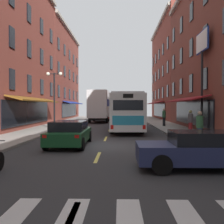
{
  "coord_description": "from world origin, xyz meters",
  "views": [
    {
      "loc": [
        0.91,
        -14.7,
        2.1
      ],
      "look_at": [
        0.32,
        6.47,
        1.68
      ],
      "focal_mm": 43.57,
      "sensor_mm": 36.0,
      "label": 1
    }
  ],
  "objects_px": {
    "billboard_sign": "(202,56)",
    "pedestrian_rear": "(190,122)",
    "sedan_far": "(70,133)",
    "pedestrian_far": "(164,117)",
    "sedan_near": "(105,115)",
    "pedestrian_near": "(200,127)",
    "box_truck": "(100,106)",
    "sedan_mid": "(203,149)",
    "transit_bus": "(126,111)",
    "street_lamp_twin": "(54,97)"
  },
  "relations": [
    {
      "from": "billboard_sign",
      "to": "box_truck",
      "type": "distance_m",
      "value": 18.39
    },
    {
      "from": "pedestrian_far",
      "to": "street_lamp_twin",
      "type": "xyz_separation_m",
      "value": [
        -10.18,
        -3.93,
        1.84
      ]
    },
    {
      "from": "billboard_sign",
      "to": "box_truck",
      "type": "xyz_separation_m",
      "value": [
        -8.82,
        15.69,
        -3.76
      ]
    },
    {
      "from": "sedan_far",
      "to": "pedestrian_near",
      "type": "distance_m",
      "value": 6.9
    },
    {
      "from": "sedan_far",
      "to": "pedestrian_far",
      "type": "bearing_deg",
      "value": 61.18
    },
    {
      "from": "billboard_sign",
      "to": "box_truck",
      "type": "relative_size",
      "value": 0.95
    },
    {
      "from": "sedan_far",
      "to": "pedestrian_rear",
      "type": "bearing_deg",
      "value": 32.96
    },
    {
      "from": "billboard_sign",
      "to": "sedan_far",
      "type": "relative_size",
      "value": 1.59
    },
    {
      "from": "billboard_sign",
      "to": "sedan_near",
      "type": "height_order",
      "value": "billboard_sign"
    },
    {
      "from": "sedan_far",
      "to": "pedestrian_rear",
      "type": "xyz_separation_m",
      "value": [
        7.72,
        5.01,
        0.33
      ]
    },
    {
      "from": "billboard_sign",
      "to": "box_truck",
      "type": "height_order",
      "value": "billboard_sign"
    },
    {
      "from": "box_truck",
      "to": "sedan_near",
      "type": "distance_m",
      "value": 8.52
    },
    {
      "from": "pedestrian_near",
      "to": "pedestrian_far",
      "type": "relative_size",
      "value": 0.96
    },
    {
      "from": "sedan_mid",
      "to": "street_lamp_twin",
      "type": "xyz_separation_m",
      "value": [
        -8.5,
        14.36,
        2.24
      ]
    },
    {
      "from": "sedan_near",
      "to": "sedan_mid",
      "type": "relative_size",
      "value": 0.98
    },
    {
      "from": "pedestrian_near",
      "to": "sedan_near",
      "type": "bearing_deg",
      "value": 14.5
    },
    {
      "from": "sedan_near",
      "to": "pedestrian_near",
      "type": "xyz_separation_m",
      "value": [
        6.63,
        -30.27,
        0.31
      ]
    },
    {
      "from": "transit_bus",
      "to": "street_lamp_twin",
      "type": "relative_size",
      "value": 2.49
    },
    {
      "from": "transit_bus",
      "to": "box_truck",
      "type": "relative_size",
      "value": 1.55
    },
    {
      "from": "transit_bus",
      "to": "sedan_near",
      "type": "distance_m",
      "value": 20.07
    },
    {
      "from": "pedestrian_near",
      "to": "street_lamp_twin",
      "type": "bearing_deg",
      "value": 49.09
    },
    {
      "from": "sedan_near",
      "to": "pedestrian_far",
      "type": "distance_m",
      "value": 18.42
    },
    {
      "from": "sedan_near",
      "to": "sedan_mid",
      "type": "distance_m",
      "value": 35.75
    },
    {
      "from": "box_truck",
      "to": "sedan_far",
      "type": "xyz_separation_m",
      "value": [
        0.0,
        -21.68,
        -1.45
      ]
    },
    {
      "from": "billboard_sign",
      "to": "pedestrian_rear",
      "type": "bearing_deg",
      "value": -138.01
    },
    {
      "from": "sedan_near",
      "to": "sedan_far",
      "type": "distance_m",
      "value": 30.08
    },
    {
      "from": "box_truck",
      "to": "sedan_mid",
      "type": "relative_size",
      "value": 1.84
    },
    {
      "from": "sedan_near",
      "to": "pedestrian_near",
      "type": "distance_m",
      "value": 30.98
    },
    {
      "from": "transit_bus",
      "to": "sedan_mid",
      "type": "xyz_separation_m",
      "value": [
        2.26,
        -15.54,
        -1.02
      ]
    },
    {
      "from": "box_truck",
      "to": "street_lamp_twin",
      "type": "bearing_deg",
      "value": -103.47
    },
    {
      "from": "transit_bus",
      "to": "box_truck",
      "type": "xyz_separation_m",
      "value": [
        -3.22,
        11.43,
        0.46
      ]
    },
    {
      "from": "sedan_near",
      "to": "pedestrian_far",
      "type": "xyz_separation_m",
      "value": [
        6.9,
        -17.08,
        0.33
      ]
    },
    {
      "from": "sedan_mid",
      "to": "street_lamp_twin",
      "type": "bearing_deg",
      "value": 120.61
    },
    {
      "from": "billboard_sign",
      "to": "pedestrian_rear",
      "type": "height_order",
      "value": "billboard_sign"
    },
    {
      "from": "sedan_far",
      "to": "box_truck",
      "type": "bearing_deg",
      "value": 90.01
    },
    {
      "from": "pedestrian_far",
      "to": "sedan_mid",
      "type": "bearing_deg",
      "value": 112.39
    },
    {
      "from": "sedan_mid",
      "to": "pedestrian_far",
      "type": "bearing_deg",
      "value": 84.75
    },
    {
      "from": "billboard_sign",
      "to": "pedestrian_near",
      "type": "bearing_deg",
      "value": -107.36
    },
    {
      "from": "sedan_mid",
      "to": "pedestrian_rear",
      "type": "relative_size",
      "value": 2.55
    },
    {
      "from": "box_truck",
      "to": "pedestrian_far",
      "type": "relative_size",
      "value": 4.46
    },
    {
      "from": "pedestrian_far",
      "to": "street_lamp_twin",
      "type": "bearing_deg",
      "value": 48.73
    },
    {
      "from": "box_truck",
      "to": "pedestrian_far",
      "type": "bearing_deg",
      "value": -50.48
    },
    {
      "from": "sedan_far",
      "to": "pedestrian_far",
      "type": "height_order",
      "value": "pedestrian_far"
    },
    {
      "from": "pedestrian_near",
      "to": "pedestrian_rear",
      "type": "height_order",
      "value": "pedestrian_near"
    },
    {
      "from": "sedan_far",
      "to": "transit_bus",
      "type": "bearing_deg",
      "value": 72.57
    },
    {
      "from": "transit_bus",
      "to": "pedestrian_near",
      "type": "height_order",
      "value": "transit_bus"
    },
    {
      "from": "sedan_mid",
      "to": "sedan_far",
      "type": "distance_m",
      "value": 7.61
    },
    {
      "from": "pedestrian_far",
      "to": "street_lamp_twin",
      "type": "height_order",
      "value": "street_lamp_twin"
    },
    {
      "from": "street_lamp_twin",
      "to": "billboard_sign",
      "type": "bearing_deg",
      "value": -14.62
    },
    {
      "from": "billboard_sign",
      "to": "sedan_near",
      "type": "bearing_deg",
      "value": 109.55
    }
  ]
}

